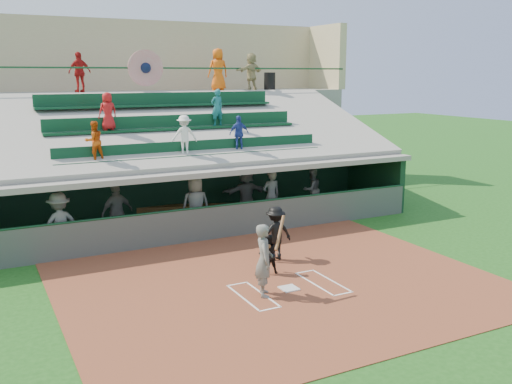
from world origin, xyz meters
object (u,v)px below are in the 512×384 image
batter_at_plate (264,260)px  catcher (268,254)px  trash_bin (270,81)px  home_plate (289,288)px

batter_at_plate → catcher: (0.82, 1.33, -0.36)m
batter_at_plate → catcher: 1.60m
catcher → trash_bin: 14.19m
batter_at_plate → catcher: size_ratio=1.78×
batter_at_plate → catcher: bearing=58.4°
batter_at_plate → trash_bin: 15.58m
home_plate → batter_at_plate: batter_at_plate is taller
batter_at_plate → trash_bin: bearing=61.2°
batter_at_plate → catcher: batter_at_plate is taller
home_plate → trash_bin: size_ratio=0.52×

